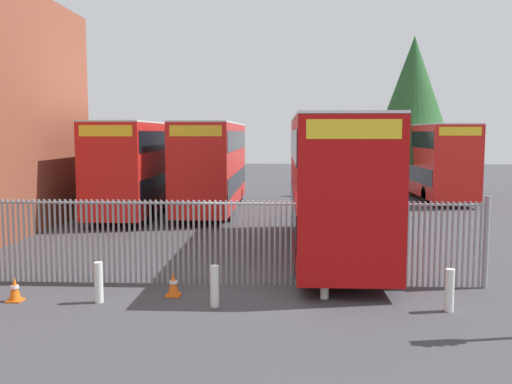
{
  "coord_description": "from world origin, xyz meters",
  "views": [
    {
      "loc": [
        0.9,
        -14.32,
        3.91
      ],
      "look_at": [
        0.0,
        4.0,
        2.0
      ],
      "focal_mm": 39.79,
      "sensor_mm": 36.0,
      "label": 1
    }
  ],
  "objects_px": {
    "double_decker_bus_behind_fence_right": "(213,163)",
    "traffic_cone_by_gate": "(15,289)",
    "double_decker_bus_behind_fence_left": "(141,164)",
    "bollard_far_right": "(450,290)",
    "double_decker_bus_near_gate": "(332,180)",
    "double_decker_bus_far_back": "(432,158)",
    "bollard_near_left": "(99,282)",
    "bollard_near_right": "(325,279)",
    "bollard_center_front": "(215,286)",
    "traffic_cone_mid_forecourt": "(173,284)"
  },
  "relations": [
    {
      "from": "bollard_near_right",
      "to": "traffic_cone_mid_forecourt",
      "type": "bearing_deg",
      "value": 179.71
    },
    {
      "from": "double_decker_bus_near_gate",
      "to": "bollard_center_front",
      "type": "xyz_separation_m",
      "value": [
        -3.1,
        -5.8,
        -1.95
      ]
    },
    {
      "from": "traffic_cone_mid_forecourt",
      "to": "bollard_far_right",
      "type": "bearing_deg",
      "value": -7.88
    },
    {
      "from": "double_decker_bus_behind_fence_right",
      "to": "traffic_cone_by_gate",
      "type": "bearing_deg",
      "value": -99.83
    },
    {
      "from": "traffic_cone_by_gate",
      "to": "double_decker_bus_behind_fence_right",
      "type": "bearing_deg",
      "value": 80.17
    },
    {
      "from": "traffic_cone_by_gate",
      "to": "bollard_near_left",
      "type": "bearing_deg",
      "value": 0.17
    },
    {
      "from": "traffic_cone_mid_forecourt",
      "to": "bollard_near_right",
      "type": "bearing_deg",
      "value": -0.29
    },
    {
      "from": "double_decker_bus_behind_fence_left",
      "to": "bollard_far_right",
      "type": "distance_m",
      "value": 18.52
    },
    {
      "from": "double_decker_bus_far_back",
      "to": "traffic_cone_mid_forecourt",
      "type": "relative_size",
      "value": 18.32
    },
    {
      "from": "double_decker_bus_behind_fence_right",
      "to": "bollard_near_right",
      "type": "height_order",
      "value": "double_decker_bus_behind_fence_right"
    },
    {
      "from": "bollard_near_right",
      "to": "bollard_far_right",
      "type": "distance_m",
      "value": 2.8
    },
    {
      "from": "double_decker_bus_far_back",
      "to": "bollard_far_right",
      "type": "bearing_deg",
      "value": -103.27
    },
    {
      "from": "double_decker_bus_far_back",
      "to": "double_decker_bus_near_gate",
      "type": "bearing_deg",
      "value": -114.11
    },
    {
      "from": "bollard_center_front",
      "to": "traffic_cone_by_gate",
      "type": "distance_m",
      "value": 4.72
    },
    {
      "from": "double_decker_bus_behind_fence_right",
      "to": "traffic_cone_mid_forecourt",
      "type": "distance_m",
      "value": 15.15
    },
    {
      "from": "traffic_cone_mid_forecourt",
      "to": "double_decker_bus_near_gate",
      "type": "bearing_deg",
      "value": 49.94
    },
    {
      "from": "double_decker_bus_behind_fence_left",
      "to": "traffic_cone_by_gate",
      "type": "distance_m",
      "value": 14.94
    },
    {
      "from": "double_decker_bus_far_back",
      "to": "traffic_cone_by_gate",
      "type": "relative_size",
      "value": 18.32
    },
    {
      "from": "traffic_cone_by_gate",
      "to": "traffic_cone_mid_forecourt",
      "type": "distance_m",
      "value": 3.66
    },
    {
      "from": "double_decker_bus_behind_fence_left",
      "to": "double_decker_bus_far_back",
      "type": "height_order",
      "value": "same"
    },
    {
      "from": "double_decker_bus_far_back",
      "to": "bollard_near_left",
      "type": "xyz_separation_m",
      "value": [
        -13.17,
        -22.02,
        -1.95
      ]
    },
    {
      "from": "double_decker_bus_far_back",
      "to": "bollard_near_right",
      "type": "relative_size",
      "value": 11.38
    },
    {
      "from": "bollard_near_left",
      "to": "bollard_center_front",
      "type": "distance_m",
      "value": 2.73
    },
    {
      "from": "double_decker_bus_behind_fence_right",
      "to": "double_decker_bus_near_gate",
      "type": "bearing_deg",
      "value": -62.83
    },
    {
      "from": "double_decker_bus_near_gate",
      "to": "double_decker_bus_far_back",
      "type": "bearing_deg",
      "value": 65.89
    },
    {
      "from": "bollard_near_left",
      "to": "traffic_cone_by_gate",
      "type": "bearing_deg",
      "value": -179.83
    },
    {
      "from": "double_decker_bus_near_gate",
      "to": "double_decker_bus_far_back",
      "type": "distance_m",
      "value": 17.99
    },
    {
      "from": "double_decker_bus_behind_fence_right",
      "to": "bollard_center_front",
      "type": "bearing_deg",
      "value": -82.72
    },
    {
      "from": "double_decker_bus_behind_fence_left",
      "to": "double_decker_bus_behind_fence_right",
      "type": "xyz_separation_m",
      "value": [
        3.42,
        0.81,
        0.0
      ]
    },
    {
      "from": "bollard_center_front",
      "to": "traffic_cone_mid_forecourt",
      "type": "distance_m",
      "value": 1.37
    },
    {
      "from": "double_decker_bus_behind_fence_left",
      "to": "bollard_center_front",
      "type": "relative_size",
      "value": 11.38
    },
    {
      "from": "double_decker_bus_far_back",
      "to": "bollard_far_right",
      "type": "height_order",
      "value": "double_decker_bus_far_back"
    },
    {
      "from": "double_decker_bus_behind_fence_right",
      "to": "double_decker_bus_behind_fence_left",
      "type": "bearing_deg",
      "value": -166.71
    },
    {
      "from": "double_decker_bus_behind_fence_left",
      "to": "double_decker_bus_near_gate",
      "type": "bearing_deg",
      "value": -47.0
    },
    {
      "from": "bollard_near_left",
      "to": "bollard_near_right",
      "type": "bearing_deg",
      "value": 6.37
    },
    {
      "from": "bollard_near_right",
      "to": "bollard_far_right",
      "type": "bearing_deg",
      "value": -17.73
    },
    {
      "from": "bollard_far_right",
      "to": "traffic_cone_by_gate",
      "type": "height_order",
      "value": "bollard_far_right"
    },
    {
      "from": "double_decker_bus_near_gate",
      "to": "bollard_near_right",
      "type": "height_order",
      "value": "double_decker_bus_near_gate"
    },
    {
      "from": "double_decker_bus_near_gate",
      "to": "bollard_center_front",
      "type": "bearing_deg",
      "value": -118.16
    },
    {
      "from": "double_decker_bus_behind_fence_right",
      "to": "double_decker_bus_far_back",
      "type": "height_order",
      "value": "same"
    },
    {
      "from": "double_decker_bus_near_gate",
      "to": "bollard_near_left",
      "type": "bearing_deg",
      "value": -136.11
    },
    {
      "from": "double_decker_bus_near_gate",
      "to": "bollard_far_right",
      "type": "relative_size",
      "value": 11.38
    },
    {
      "from": "double_decker_bus_near_gate",
      "to": "double_decker_bus_behind_fence_left",
      "type": "height_order",
      "value": "same"
    },
    {
      "from": "bollard_near_left",
      "to": "bollard_near_right",
      "type": "relative_size",
      "value": 1.0
    },
    {
      "from": "double_decker_bus_behind_fence_left",
      "to": "bollard_near_left",
      "type": "height_order",
      "value": "double_decker_bus_behind_fence_left"
    },
    {
      "from": "double_decker_bus_far_back",
      "to": "bollard_far_right",
      "type": "xyz_separation_m",
      "value": [
        -5.26,
        -22.29,
        -1.95
      ]
    },
    {
      "from": "bollard_center_front",
      "to": "double_decker_bus_near_gate",
      "type": "bearing_deg",
      "value": 61.84
    },
    {
      "from": "double_decker_bus_near_gate",
      "to": "double_decker_bus_behind_fence_right",
      "type": "xyz_separation_m",
      "value": [
        -5.12,
        9.97,
        0.0
      ]
    },
    {
      "from": "double_decker_bus_behind_fence_left",
      "to": "traffic_cone_by_gate",
      "type": "bearing_deg",
      "value": -87.19
    },
    {
      "from": "double_decker_bus_behind_fence_right",
      "to": "bollard_far_right",
      "type": "distance_m",
      "value": 17.51
    }
  ]
}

